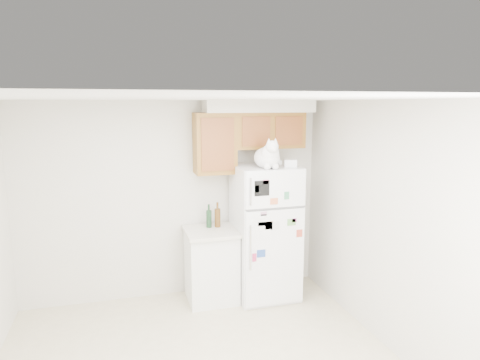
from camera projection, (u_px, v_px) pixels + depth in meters
name	position (u px, v px, depth m)	size (l,w,h in m)	color
room_shell	(213.00, 195.00, 3.73)	(3.84, 4.04, 2.52)	beige
refrigerator	(265.00, 232.00, 5.43)	(0.76, 0.78, 1.70)	white
base_counter	(211.00, 264.00, 5.38)	(0.64, 0.64, 0.92)	white
cat	(268.00, 157.00, 5.06)	(0.37, 0.54, 0.38)	white
storage_box_back	(271.00, 161.00, 5.38)	(0.18, 0.13, 0.10)	white
storage_box_front	(290.00, 163.00, 5.19)	(0.15, 0.11, 0.09)	white
bottle_green	(209.00, 216.00, 5.37)	(0.07, 0.07, 0.30)	#19381E
bottle_amber	(217.00, 215.00, 5.39)	(0.07, 0.07, 0.32)	#593814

